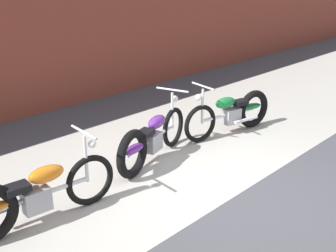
{
  "coord_description": "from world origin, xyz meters",
  "views": [
    {
      "loc": [
        -4.03,
        -2.76,
        2.87
      ],
      "look_at": [
        -0.02,
        1.13,
        0.75
      ],
      "focal_mm": 44.51,
      "sensor_mm": 36.0,
      "label": 1
    }
  ],
  "objects": [
    {
      "name": "motorcycle_purple",
      "position": [
        0.01,
        1.56,
        0.4
      ],
      "size": [
        1.95,
        0.8,
        1.03
      ],
      "rotation": [
        0.0,
        0.0,
        0.29
      ],
      "color": "black",
      "rests_on": "ground"
    },
    {
      "name": "motorcycle_green",
      "position": [
        2.02,
        1.41,
        0.4
      ],
      "size": [
        1.99,
        0.69,
        1.03
      ],
      "rotation": [
        0.0,
        0.0,
        2.95
      ],
      "color": "black",
      "rests_on": "ground"
    },
    {
      "name": "ground_plane",
      "position": [
        0.0,
        0.0,
        0.0
      ],
      "size": [
        80.0,
        80.0,
        0.0
      ],
      "primitive_type": "plane",
      "color": "#47474C"
    },
    {
      "name": "sidewalk_slab",
      "position": [
        0.0,
        1.75,
        0.0
      ],
      "size": [
        36.0,
        3.5,
        0.01
      ],
      "primitive_type": "cube",
      "color": "#B2ADA3",
      "rests_on": "ground"
    },
    {
      "name": "motorcycle_orange",
      "position": [
        -2.14,
        1.32,
        0.4
      ],
      "size": [
        2.01,
        0.58,
        1.03
      ],
      "rotation": [
        0.0,
        0.0,
        -0.09
      ],
      "color": "black",
      "rests_on": "ground"
    }
  ]
}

